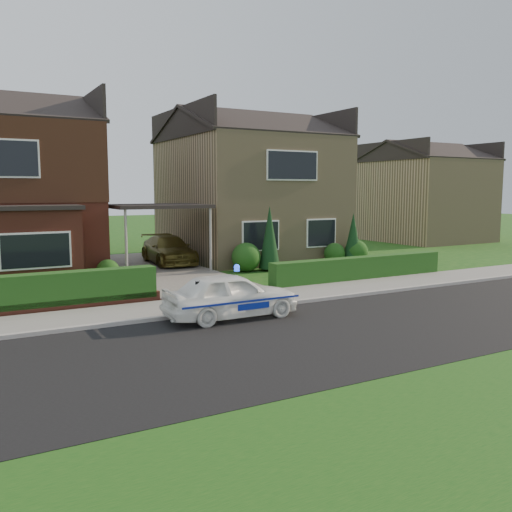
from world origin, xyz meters
TOP-DOWN VIEW (x-y plane):
  - ground at (0.00, 0.00)m, footprint 120.00×120.00m
  - road at (0.00, 0.00)m, footprint 60.00×6.00m
  - kerb at (0.00, 3.05)m, footprint 60.00×0.16m
  - sidewalk at (0.00, 4.10)m, footprint 60.00×2.00m
  - grass_verge at (0.00, -5.00)m, footprint 60.00×4.00m
  - driveway at (0.00, 11.00)m, footprint 3.80×12.00m
  - house_right at (5.80, 13.99)m, footprint 7.50×8.06m
  - carport_link at (0.00, 10.95)m, footprint 3.80×3.00m
  - dwarf_wall at (-5.80, 5.30)m, footprint 7.70×0.25m
  - hedge_left at (-5.80, 5.45)m, footprint 7.50×0.55m
  - hedge_right at (5.80, 5.35)m, footprint 7.50×0.55m
  - shrub_left_mid at (-4.00, 9.30)m, footprint 1.32×1.32m
  - shrub_left_near at (-2.40, 9.60)m, footprint 0.84×0.84m
  - shrub_right_near at (3.20, 9.40)m, footprint 1.20×1.20m
  - shrub_right_mid at (7.80, 9.50)m, footprint 0.96×0.96m
  - shrub_right_far at (8.80, 9.20)m, footprint 1.08×1.08m
  - conifer_a at (4.20, 9.20)m, footprint 0.90×0.90m
  - conifer_b at (8.60, 9.20)m, footprint 0.90×0.90m
  - neighbour_right at (20.00, 16.00)m, footprint 6.50×7.00m
  - police_car at (-0.97, 2.40)m, footprint 3.28×3.57m
  - driveway_car at (1.00, 12.57)m, footprint 1.93×4.26m
  - potted_plant_b at (-2.50, 7.03)m, footprint 0.48×0.45m
  - potted_plant_c at (-2.50, 6.33)m, footprint 0.63×0.63m

SIDE VIEW (x-z plane):
  - ground at x=0.00m, z-range 0.00..0.00m
  - road at x=0.00m, z-range -0.01..0.01m
  - grass_verge at x=0.00m, z-range -0.01..0.01m
  - hedge_left at x=-5.80m, z-range -0.45..0.45m
  - hedge_right at x=5.80m, z-range -0.40..0.40m
  - sidewalk at x=0.00m, z-range 0.00..0.10m
  - kerb at x=0.00m, z-range 0.00..0.12m
  - driveway at x=0.00m, z-range 0.00..0.12m
  - dwarf_wall at x=-5.80m, z-range 0.00..0.36m
  - potted_plant_b at x=-2.50m, z-range 0.00..0.68m
  - potted_plant_c at x=-2.50m, z-range 0.00..0.80m
  - shrub_left_near at x=-2.40m, z-range 0.00..0.84m
  - shrub_right_mid at x=7.80m, z-range 0.00..0.96m
  - shrub_right_far at x=8.80m, z-range 0.00..1.08m
  - shrub_right_near at x=3.20m, z-range 0.00..1.20m
  - police_car at x=-0.97m, z-range -0.08..1.30m
  - shrub_left_mid at x=-4.00m, z-range 0.00..1.32m
  - driveway_car at x=1.00m, z-range 0.12..1.33m
  - conifer_b at x=8.60m, z-range 0.00..2.20m
  - conifer_a at x=4.20m, z-range 0.00..2.60m
  - neighbour_right at x=20.00m, z-range 0.00..5.20m
  - carport_link at x=0.00m, z-range 1.27..4.04m
  - house_right at x=5.80m, z-range 0.04..7.29m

